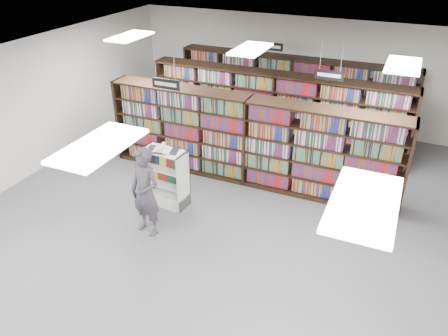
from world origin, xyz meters
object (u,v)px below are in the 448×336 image
at_px(open_book, 162,149).
at_px(shopper, 145,192).
at_px(endcap_display, 167,185).
at_px(bookshelf_row_near, 248,141).

distance_m(open_book, shopper, 1.14).
bearing_deg(endcap_display, shopper, -77.03).
bearing_deg(shopper, bookshelf_row_near, 79.62).
height_order(bookshelf_row_near, open_book, bookshelf_row_near).
distance_m(endcap_display, open_book, 0.89).
distance_m(bookshelf_row_near, endcap_display, 2.13).
height_order(bookshelf_row_near, endcap_display, bookshelf_row_near).
height_order(endcap_display, shopper, shopper).
xyz_separation_m(bookshelf_row_near, shopper, (-1.07, -2.70, -0.13)).
xyz_separation_m(endcap_display, shopper, (0.18, -1.08, 0.46)).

